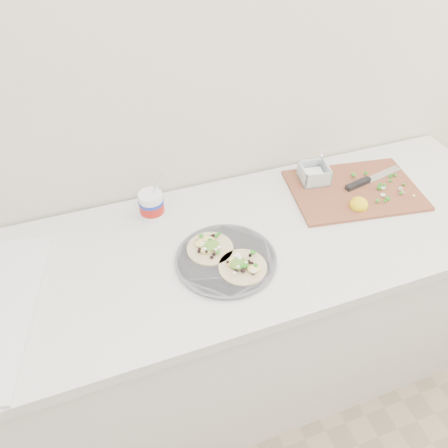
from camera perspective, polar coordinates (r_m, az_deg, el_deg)
name	(u,v)px	position (r m, az deg, el deg)	size (l,w,h in m)	color
counter	(184,335)	(1.72, -5.20, -14.23)	(2.44, 0.66, 0.90)	silver
taco_plate	(226,257)	(1.33, 0.26, -4.39)	(0.31, 0.31, 0.04)	#585A5F
tub	(152,202)	(1.47, -9.36, 2.81)	(0.08, 0.08, 0.19)	white
cutboard	(352,186)	(1.66, 16.32, 4.81)	(0.50, 0.39, 0.07)	brown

